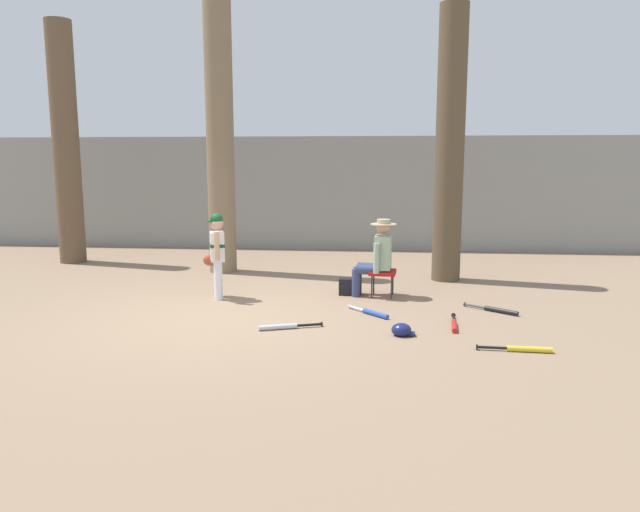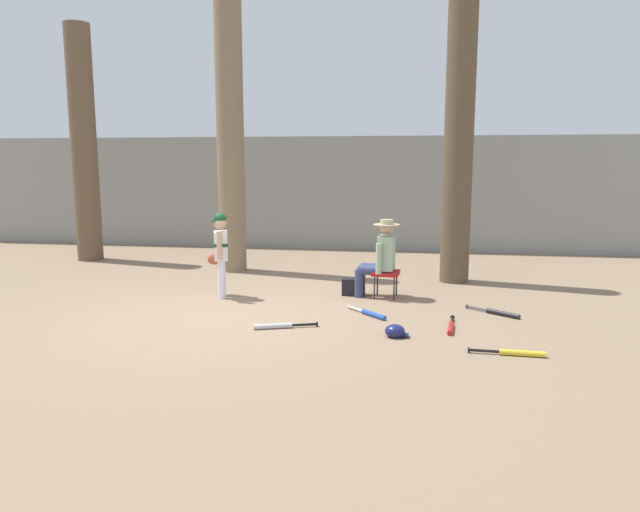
{
  "view_description": "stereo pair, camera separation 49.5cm",
  "coord_description": "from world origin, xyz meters",
  "px_view_note": "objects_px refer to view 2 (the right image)",
  "views": [
    {
      "loc": [
        2.04,
        -7.45,
        2.07
      ],
      "look_at": [
        1.24,
        0.71,
        0.75
      ],
      "focal_mm": 33.11,
      "sensor_mm": 36.0,
      "label": 1
    },
    {
      "loc": [
        2.53,
        -7.39,
        2.07
      ],
      "look_at": [
        1.24,
        0.71,
        0.75
      ],
      "focal_mm": 33.11,
      "sensor_mm": 36.0,
      "label": 2
    }
  ],
  "objects_px": {
    "seated_spectator": "(380,256)",
    "batting_helmet_navy": "(395,331)",
    "young_ballplayer": "(220,249)",
    "bat_aluminum_silver": "(278,326)",
    "bat_red_barrel": "(451,327)",
    "bat_blue_youth": "(371,314)",
    "tree_behind_spectator": "(458,168)",
    "folding_stool": "(386,274)",
    "handbag_beside_stool": "(353,287)",
    "bat_yellow_trainer": "(516,353)",
    "tree_near_player": "(230,132)",
    "tree_far_left": "(85,159)",
    "bat_black_composite": "(499,313)"
  },
  "relations": [
    {
      "from": "young_ballplayer",
      "to": "handbag_beside_stool",
      "type": "height_order",
      "value": "young_ballplayer"
    },
    {
      "from": "tree_far_left",
      "to": "bat_yellow_trainer",
      "type": "bearing_deg",
      "value": -32.94
    },
    {
      "from": "tree_far_left",
      "to": "tree_behind_spectator",
      "type": "bearing_deg",
      "value": -8.66
    },
    {
      "from": "batting_helmet_navy",
      "to": "bat_blue_youth",
      "type": "bearing_deg",
      "value": 111.29
    },
    {
      "from": "tree_behind_spectator",
      "to": "batting_helmet_navy",
      "type": "xyz_separation_m",
      "value": [
        -0.91,
        -3.49,
        -1.89
      ]
    },
    {
      "from": "batting_helmet_navy",
      "to": "bat_yellow_trainer",
      "type": "bearing_deg",
      "value": -20.47
    },
    {
      "from": "handbag_beside_stool",
      "to": "bat_yellow_trainer",
      "type": "bearing_deg",
      "value": -52.25
    },
    {
      "from": "tree_far_left",
      "to": "bat_black_composite",
      "type": "distance_m",
      "value": 8.89
    },
    {
      "from": "young_ballplayer",
      "to": "handbag_beside_stool",
      "type": "distance_m",
      "value": 2.14
    },
    {
      "from": "tree_near_player",
      "to": "tree_far_left",
      "type": "height_order",
      "value": "tree_near_player"
    },
    {
      "from": "handbag_beside_stool",
      "to": "bat_red_barrel",
      "type": "height_order",
      "value": "handbag_beside_stool"
    },
    {
      "from": "bat_blue_youth",
      "to": "bat_aluminum_silver",
      "type": "height_order",
      "value": "same"
    },
    {
      "from": "tree_behind_spectator",
      "to": "handbag_beside_stool",
      "type": "height_order",
      "value": "tree_behind_spectator"
    },
    {
      "from": "folding_stool",
      "to": "bat_blue_youth",
      "type": "bearing_deg",
      "value": -96.97
    },
    {
      "from": "tree_far_left",
      "to": "batting_helmet_navy",
      "type": "height_order",
      "value": "tree_far_left"
    },
    {
      "from": "bat_red_barrel",
      "to": "bat_blue_youth",
      "type": "relative_size",
      "value": 1.3
    },
    {
      "from": "handbag_beside_stool",
      "to": "bat_aluminum_silver",
      "type": "relative_size",
      "value": 0.43
    },
    {
      "from": "bat_red_barrel",
      "to": "bat_black_composite",
      "type": "bearing_deg",
      "value": 50.03
    },
    {
      "from": "tree_near_player",
      "to": "bat_black_composite",
      "type": "xyz_separation_m",
      "value": [
        4.57,
        -2.66,
        -2.57
      ]
    },
    {
      "from": "tree_near_player",
      "to": "bat_red_barrel",
      "type": "relative_size",
      "value": 7.81
    },
    {
      "from": "bat_yellow_trainer",
      "to": "bat_red_barrel",
      "type": "bearing_deg",
      "value": 124.68
    },
    {
      "from": "tree_far_left",
      "to": "bat_blue_youth",
      "type": "height_order",
      "value": "tree_far_left"
    },
    {
      "from": "seated_spectator",
      "to": "batting_helmet_navy",
      "type": "bearing_deg",
      "value": -81.49
    },
    {
      "from": "bat_yellow_trainer",
      "to": "batting_helmet_navy",
      "type": "xyz_separation_m",
      "value": [
        -1.31,
        0.49,
        0.04
      ]
    },
    {
      "from": "seated_spectator",
      "to": "bat_red_barrel",
      "type": "relative_size",
      "value": 1.56
    },
    {
      "from": "tree_near_player",
      "to": "bat_red_barrel",
      "type": "bearing_deg",
      "value": -41.79
    },
    {
      "from": "seated_spectator",
      "to": "folding_stool",
      "type": "bearing_deg",
      "value": -5.34
    },
    {
      "from": "folding_stool",
      "to": "young_ballplayer",
      "type": "bearing_deg",
      "value": -171.64
    },
    {
      "from": "bat_black_composite",
      "to": "bat_aluminum_silver",
      "type": "distance_m",
      "value": 3.03
    },
    {
      "from": "young_ballplayer",
      "to": "bat_aluminum_silver",
      "type": "distance_m",
      "value": 2.14
    },
    {
      "from": "bat_blue_youth",
      "to": "batting_helmet_navy",
      "type": "xyz_separation_m",
      "value": [
        0.36,
        -0.91,
        0.04
      ]
    },
    {
      "from": "handbag_beside_stool",
      "to": "bat_aluminum_silver",
      "type": "height_order",
      "value": "handbag_beside_stool"
    },
    {
      "from": "folding_stool",
      "to": "bat_black_composite",
      "type": "xyz_separation_m",
      "value": [
        1.57,
        -0.84,
        -0.33
      ]
    },
    {
      "from": "folding_stool",
      "to": "seated_spectator",
      "type": "bearing_deg",
      "value": 174.66
    },
    {
      "from": "bat_red_barrel",
      "to": "bat_blue_youth",
      "type": "xyz_separation_m",
      "value": [
        -1.03,
        0.49,
        0.0
      ]
    },
    {
      "from": "young_ballplayer",
      "to": "bat_yellow_trainer",
      "type": "xyz_separation_m",
      "value": [
        4.03,
        -2.2,
        -0.71
      ]
    },
    {
      "from": "seated_spectator",
      "to": "tree_far_left",
      "type": "bearing_deg",
      "value": 157.96
    },
    {
      "from": "folding_stool",
      "to": "bat_red_barrel",
      "type": "distance_m",
      "value": 1.91
    },
    {
      "from": "bat_aluminum_silver",
      "to": "batting_helmet_navy",
      "type": "height_order",
      "value": "batting_helmet_navy"
    },
    {
      "from": "batting_helmet_navy",
      "to": "young_ballplayer",
      "type": "bearing_deg",
      "value": 147.87
    },
    {
      "from": "tree_near_player",
      "to": "bat_blue_youth",
      "type": "distance_m",
      "value": 4.86
    },
    {
      "from": "young_ballplayer",
      "to": "bat_yellow_trainer",
      "type": "distance_m",
      "value": 4.65
    },
    {
      "from": "young_ballplayer",
      "to": "bat_aluminum_silver",
      "type": "xyz_separation_m",
      "value": [
        1.26,
        -1.58,
        -0.71
      ]
    },
    {
      "from": "seated_spectator",
      "to": "bat_red_barrel",
      "type": "height_order",
      "value": "seated_spectator"
    },
    {
      "from": "tree_behind_spectator",
      "to": "seated_spectator",
      "type": "distance_m",
      "value": 2.28
    },
    {
      "from": "tree_behind_spectator",
      "to": "bat_red_barrel",
      "type": "xyz_separation_m",
      "value": [
        -0.23,
        -3.06,
        -1.93
      ]
    },
    {
      "from": "folding_stool",
      "to": "batting_helmet_navy",
      "type": "bearing_deg",
      "value": -84.11
    },
    {
      "from": "bat_yellow_trainer",
      "to": "tree_near_player",
      "type": "bearing_deg",
      "value": 135.84
    },
    {
      "from": "bat_aluminum_silver",
      "to": "seated_spectator",
      "type": "bearing_deg",
      "value": 59.55
    },
    {
      "from": "tree_behind_spectator",
      "to": "bat_aluminum_silver",
      "type": "bearing_deg",
      "value": -125.21
    }
  ]
}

